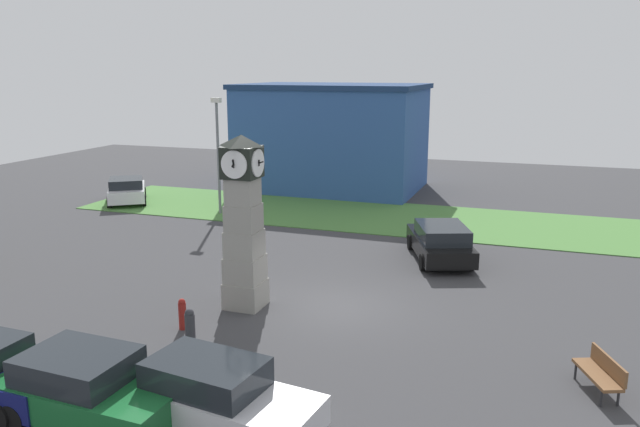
# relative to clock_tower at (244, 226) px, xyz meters

# --- Properties ---
(ground_plane) EXTENTS (68.94, 68.94, 0.00)m
(ground_plane) POSITION_rel_clock_tower_xyz_m (2.77, 0.85, -2.66)
(ground_plane) COLOR #38383A
(clock_tower) EXTENTS (1.38, 1.31, 5.52)m
(clock_tower) POSITION_rel_clock_tower_xyz_m (0.00, 0.00, 0.00)
(clock_tower) COLOR gray
(clock_tower) RESTS_ON ground_plane
(bollard_near_tower) EXTENTS (0.23, 0.23, 0.94)m
(bollard_near_tower) POSITION_rel_clock_tower_xyz_m (-0.96, -2.25, -2.18)
(bollard_near_tower) COLOR maroon
(bollard_near_tower) RESTS_ON ground_plane
(bollard_mid_row) EXTENTS (0.28, 0.28, 1.12)m
(bollard_mid_row) POSITION_rel_clock_tower_xyz_m (-0.11, -3.24, -2.09)
(bollard_mid_row) COLOR #333338
(bollard_mid_row) RESTS_ON ground_plane
(car_near_tower) EXTENTS (4.20, 2.21, 1.56)m
(car_near_tower) POSITION_rel_clock_tower_xyz_m (-0.27, -7.19, -1.87)
(car_near_tower) COLOR #19602D
(car_near_tower) RESTS_ON ground_plane
(car_by_building) EXTENTS (4.55, 2.29, 1.50)m
(car_by_building) POSITION_rel_clock_tower_xyz_m (2.45, -6.53, -1.90)
(car_by_building) COLOR silver
(car_by_building) RESTS_ON ground_plane
(car_far_lot) EXTENTS (3.40, 4.91, 1.49)m
(car_far_lot) POSITION_rel_clock_tower_xyz_m (5.16, 7.04, -1.90)
(car_far_lot) COLOR black
(car_far_lot) RESTS_ON ground_plane
(car_end_of_row) EXTENTS (3.75, 4.23, 1.46)m
(car_end_of_row) POSITION_rel_clock_tower_xyz_m (-13.27, 12.12, -1.91)
(car_end_of_row) COLOR silver
(car_end_of_row) RESTS_ON ground_plane
(bench) EXTENTS (1.09, 1.68, 0.90)m
(bench) POSITION_rel_clock_tower_xyz_m (10.30, -2.23, -2.14)
(bench) COLOR brown
(bench) RESTS_ON ground_plane
(street_lamp_far_side) EXTENTS (0.50, 0.24, 6.03)m
(street_lamp_far_side) POSITION_rel_clock_tower_xyz_m (-6.99, 11.43, 0.84)
(street_lamp_far_side) COLOR slate
(street_lamp_far_side) RESTS_ON ground_plane
(warehouse_blue_far) EXTENTS (11.22, 7.82, 6.54)m
(warehouse_blue_far) POSITION_rel_clock_tower_xyz_m (-3.65, 20.29, 0.62)
(warehouse_blue_far) COLOR #2D5193
(warehouse_blue_far) RESTS_ON ground_plane
(grass_verge_far) EXTENTS (41.37, 7.13, 0.04)m
(grass_verge_far) POSITION_rel_clock_tower_xyz_m (5.66, 13.49, -2.64)
(grass_verge_far) COLOR #477A38
(grass_verge_far) RESTS_ON ground_plane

